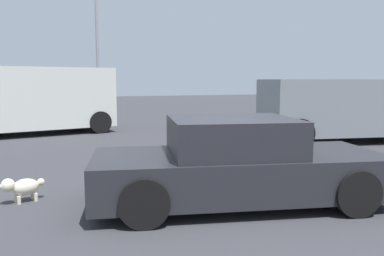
{
  "coord_description": "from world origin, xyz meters",
  "views": [
    {
      "loc": [
        -2.41,
        -5.3,
        1.82
      ],
      "look_at": [
        0.2,
        1.86,
        0.9
      ],
      "focal_mm": 37.08,
      "sensor_mm": 36.0,
      "label": 1
    }
  ],
  "objects_px": {
    "sedan_foreground": "(237,164)",
    "suv_dark": "(343,108)",
    "van_white": "(37,98)",
    "dog": "(22,187)",
    "light_post_mid": "(97,30)"
  },
  "relations": [
    {
      "from": "sedan_foreground",
      "to": "dog",
      "type": "relative_size",
      "value": 7.3
    },
    {
      "from": "van_white",
      "to": "light_post_mid",
      "type": "height_order",
      "value": "light_post_mid"
    },
    {
      "from": "van_white",
      "to": "dog",
      "type": "bearing_deg",
      "value": -102.16
    },
    {
      "from": "van_white",
      "to": "sedan_foreground",
      "type": "bearing_deg",
      "value": -84.13
    },
    {
      "from": "sedan_foreground",
      "to": "suv_dark",
      "type": "bearing_deg",
      "value": 48.77
    },
    {
      "from": "light_post_mid",
      "to": "sedan_foreground",
      "type": "bearing_deg",
      "value": -90.04
    },
    {
      "from": "van_white",
      "to": "light_post_mid",
      "type": "bearing_deg",
      "value": 56.94
    },
    {
      "from": "suv_dark",
      "to": "dog",
      "type": "bearing_deg",
      "value": -149.62
    },
    {
      "from": "dog",
      "to": "light_post_mid",
      "type": "distance_m",
      "value": 16.59
    },
    {
      "from": "dog",
      "to": "van_white",
      "type": "distance_m",
      "value": 8.2
    },
    {
      "from": "light_post_mid",
      "to": "dog",
      "type": "bearing_deg",
      "value": -100.84
    },
    {
      "from": "sedan_foreground",
      "to": "suv_dark",
      "type": "xyz_separation_m",
      "value": [
        5.64,
        4.32,
        0.43
      ]
    },
    {
      "from": "van_white",
      "to": "suv_dark",
      "type": "relative_size",
      "value": 1.06
    },
    {
      "from": "sedan_foreground",
      "to": "dog",
      "type": "height_order",
      "value": "sedan_foreground"
    },
    {
      "from": "van_white",
      "to": "light_post_mid",
      "type": "distance_m",
      "value": 8.8
    }
  ]
}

